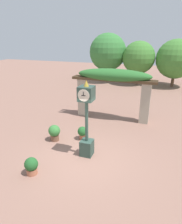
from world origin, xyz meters
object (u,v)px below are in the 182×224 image
pedestal_clock (87,120)px  potted_plant_near_left (31,166)px  potted_plant_far_left (54,132)px  potted_plant_near_right (82,132)px

pedestal_clock → potted_plant_near_left: 2.61m
pedestal_clock → potted_plant_near_left: pedestal_clock is taller
pedestal_clock → potted_plant_near_left: (-1.41, -1.82, -1.23)m
potted_plant_far_left → potted_plant_near_left: bearing=-79.3°
pedestal_clock → potted_plant_far_left: 2.30m
potted_plant_near_left → potted_plant_near_right: same height
potted_plant_near_left → potted_plant_far_left: 2.51m
potted_plant_near_left → potted_plant_near_right: 3.10m
potted_plant_far_left → pedestal_clock: bearing=-19.1°
potted_plant_near_right → potted_plant_far_left: potted_plant_far_left is taller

